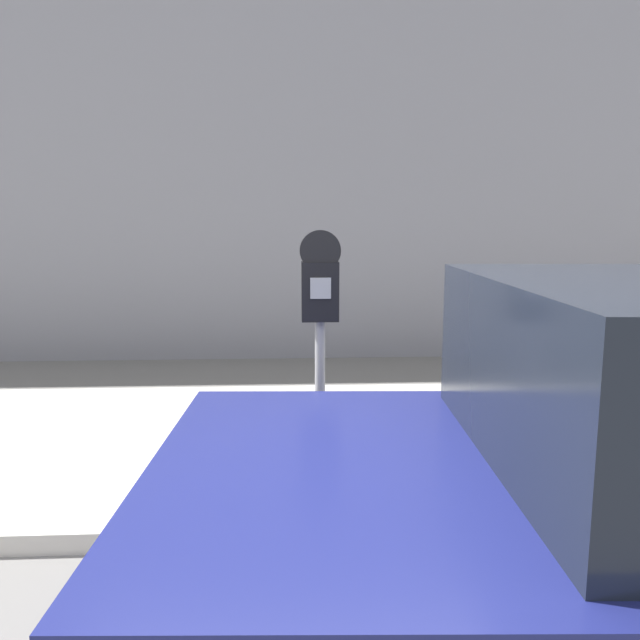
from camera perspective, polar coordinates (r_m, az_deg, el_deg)
The scene contains 3 objects.
sidewalk at distance 4.64m, azimuth -1.17°, elevation -11.14°, with size 24.00×2.80×0.11m.
building_facade at distance 7.67m, azimuth -2.05°, elevation 16.23°, with size 24.00×0.30×5.25m.
parking_meter at distance 3.18m, azimuth 0.00°, elevation 0.98°, with size 0.21×0.12×1.50m.
Camera 1 is at (-0.13, -2.16, 1.65)m, focal length 35.00 mm.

